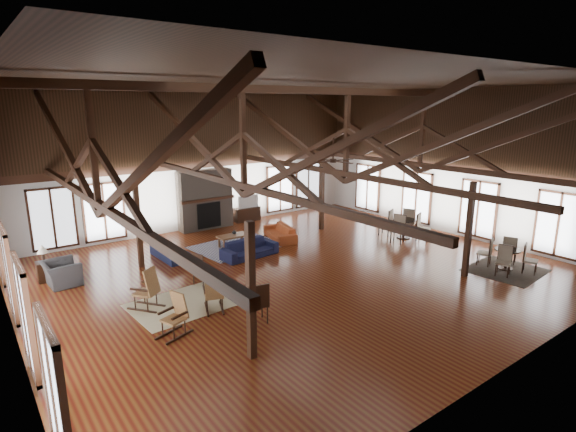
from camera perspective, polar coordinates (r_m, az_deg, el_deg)
floor at (r=14.88m, az=1.34°, el=-7.03°), size 16.00×16.00×0.00m
ceiling at (r=13.92m, az=1.49°, el=16.72°), size 16.00×14.00×0.02m
wall_back at (r=20.02m, az=-11.11°, el=6.99°), size 16.00×0.02×6.00m
wall_front at (r=9.71m, az=27.76°, el=-1.49°), size 16.00×0.02×6.00m
wall_right at (r=19.99m, az=19.91°, el=6.42°), size 0.02×14.00×6.00m
roof_truss at (r=13.96m, az=1.44°, el=8.61°), size 15.60×14.07×3.14m
post_grid at (r=14.41m, az=1.38°, el=-1.35°), size 8.16×7.16×3.05m
fireplace at (r=20.00m, az=-10.47°, el=2.04°), size 2.50×0.69×2.60m
ceiling_fan at (r=13.55m, az=5.74°, el=7.13°), size 1.60×1.60×0.75m
sofa_navy_front at (r=16.22m, az=-4.90°, el=-4.15°), size 2.14×0.97×0.61m
sofa_navy_left at (r=16.56m, az=-14.80°, el=-4.30°), size 1.90×0.80×0.55m
sofa_orange at (r=18.27m, az=-1.03°, el=-2.09°), size 2.09×1.25×0.57m
coffee_table at (r=17.42m, az=-6.99°, el=-2.60°), size 1.19×0.60×0.46m
vase at (r=17.51m, az=-6.85°, el=-2.01°), size 0.18×0.18×0.18m
armchair at (r=15.34m, az=-26.85°, el=-6.50°), size 1.17×1.04×0.72m
side_table_lamp at (r=15.86m, az=-28.51°, el=-5.73°), size 0.46×0.46×1.18m
rocking_chair_a at (r=12.63m, az=-17.30°, el=-8.93°), size 0.91×1.00×1.16m
rocking_chair_b at (r=12.12m, az=-9.38°, el=-9.62°), size 0.72×0.95×1.09m
rocking_chair_c at (r=11.17m, az=-14.00°, el=-12.05°), size 0.92×0.68×1.06m
side_chair_a at (r=13.84m, az=-11.19°, el=-6.31°), size 0.58×0.58×1.02m
side_chair_b at (r=11.30m, az=-3.67°, el=-10.65°), size 0.53×0.53×1.07m
cafe_table_near at (r=16.58m, az=26.04°, el=-4.51°), size 1.88×1.88×0.96m
cafe_table_far at (r=18.98m, az=14.52°, el=-1.11°), size 2.13×2.13×1.10m
cup_near at (r=16.55m, az=25.87°, el=-3.55°), size 0.16×0.16×0.11m
cup_far at (r=18.88m, az=14.38°, el=-0.28°), size 0.14×0.14×0.09m
tv_console at (r=21.28m, az=-5.27°, el=0.25°), size 1.28×0.48×0.64m
television at (r=21.17m, az=-5.22°, el=1.89°), size 1.04×0.16×0.60m
rug_tan at (r=12.86m, az=-13.33°, el=-10.86°), size 2.76×2.24×0.01m
rug_navy at (r=17.55m, az=-6.45°, el=-3.81°), size 3.46×2.74×0.01m
rug_dark at (r=16.60m, az=25.89°, el=-6.20°), size 2.46×2.27×0.01m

